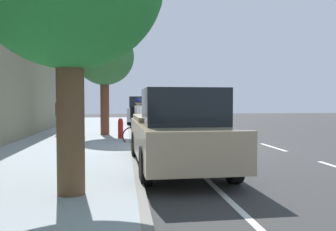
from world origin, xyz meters
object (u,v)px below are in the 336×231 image
Objects in this scene: street_tree_near_cyclist at (104,57)px; pedestrian_on_phone at (60,113)px; parked_pickup_tan_second at (177,133)px; cyclist_with_backpack at (138,116)px; fire_hydrant at (121,128)px; bicycle_at_curb at (144,136)px; parked_suv_silver_nearest at (142,110)px.

pedestrian_on_phone is (2.11, -0.62, -2.58)m from street_tree_near_cyclist.
parked_pickup_tan_second reaches higher than cyclist_with_backpack.
fire_hydrant is at bearing -77.55° from parked_pickup_tan_second.
parked_pickup_tan_second is 8.83m from street_tree_near_cyclist.
bicycle_at_curb is at bearing 133.35° from pedestrian_on_phone.
parked_suv_silver_nearest is 2.90× the size of bicycle_at_curb.
bicycle_at_curb is 0.90m from cyclist_with_backpack.
parked_suv_silver_nearest is 10.37m from fire_hydrant.
cyclist_with_backpack is at bearing 135.08° from pedestrian_on_phone.
street_tree_near_cyclist is 2.85× the size of pedestrian_on_phone.
bicycle_at_curb is 4.97m from street_tree_near_cyclist.
street_tree_near_cyclist is at bearing 163.60° from pedestrian_on_phone.
bicycle_at_curb is 5.49m from pedestrian_on_phone.
parked_pickup_tan_second is at bearing 98.17° from cyclist_with_backpack.
parked_pickup_tan_second is 9.71m from pedestrian_on_phone.
pedestrian_on_phone is (4.26, -8.72, 0.20)m from parked_pickup_tan_second.
bicycle_at_curb is at bearing -83.68° from parked_pickup_tan_second.
parked_pickup_tan_second is 6.60m from fire_hydrant.
street_tree_near_cyclist is 3.63m from fire_hydrant.
street_tree_near_cyclist is at bearing -64.03° from cyclist_with_backpack.
parked_suv_silver_nearest is at bearing -97.87° from fire_hydrant.
bicycle_at_curb is 0.34× the size of street_tree_near_cyclist.
parked_pickup_tan_second is 6.37× the size of fire_hydrant.
parked_pickup_tan_second is 2.94× the size of cyclist_with_backpack.
parked_suv_silver_nearest is 2.64× the size of cyclist_with_backpack.
parked_pickup_tan_second is 5.27m from cyclist_with_backpack.
pedestrian_on_phone is 2.06× the size of fire_hydrant.
cyclist_with_backpack is (0.75, 11.48, 0.10)m from parked_suv_silver_nearest.
bicycle_at_curb is (0.52, 11.94, -0.65)m from parked_suv_silver_nearest.
parked_suv_silver_nearest is 2.78× the size of pedestrian_on_phone.
parked_suv_silver_nearest reaches higher than fire_hydrant.
street_tree_near_cyclist reaches higher than fire_hydrant.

